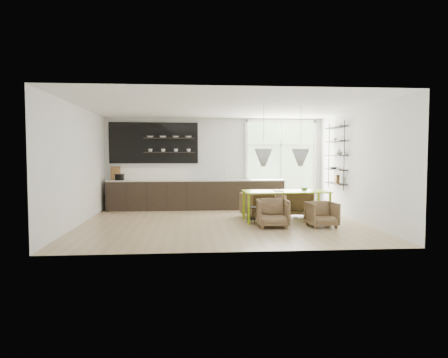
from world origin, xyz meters
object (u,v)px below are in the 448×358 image
armchair_front_right (322,214)px  wire_stool (253,213)px  dining_table (285,193)px  armchair_back_right (298,204)px  armchair_front_left (273,213)px  armchair_back_left (257,204)px

armchair_front_right → wire_stool: (-1.55, 0.67, -0.04)m
dining_table → armchair_back_right: 1.04m
dining_table → armchair_back_right: bearing=54.9°
dining_table → wire_stool: 1.03m
armchair_front_left → armchair_front_right: (1.18, -0.07, -0.04)m
dining_table → armchair_front_right: (0.67, -0.90, -0.43)m
armchair_front_right → wire_stool: 1.69m
dining_table → armchair_back_left: dining_table is taller
armchair_back_right → armchair_front_left: bearing=61.5°
wire_stool → armchair_back_left: bearing=75.3°
armchair_front_left → armchair_back_left: bearing=95.9°
armchair_front_left → armchair_front_right: armchair_front_left is taller
dining_table → armchair_back_left: 1.10m
armchair_front_right → armchair_back_right: bearing=89.0°
armchair_front_left → armchair_back_right: bearing=59.9°
armchair_back_right → armchair_front_left: armchair_back_right is taller
armchair_front_left → wire_stool: (-0.37, 0.60, -0.07)m
armchair_front_left → wire_stool: bearing=124.5°
armchair_back_right → armchair_front_right: 1.71m
armchair_back_left → armchair_back_right: bearing=156.3°
armchair_back_left → dining_table: bearing=104.0°
armchair_back_left → armchair_front_left: (0.10, -1.67, -0.01)m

